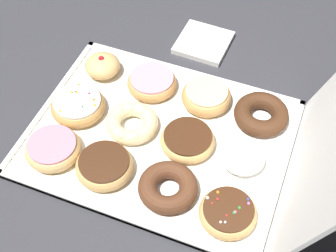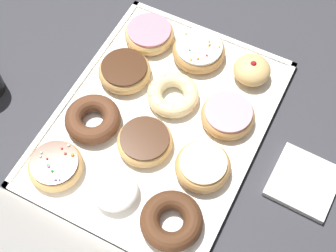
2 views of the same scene
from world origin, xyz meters
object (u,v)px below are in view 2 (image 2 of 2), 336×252
at_px(donut_box, 160,122).
at_px(pink_frosted_donut_2, 149,34).
at_px(sprinkle_donut_1, 200,51).
at_px(chocolate_cake_ring_donut_9, 171,221).
at_px(jelly_filled_donut_0, 252,70).
at_px(chocolate_frosted_donut_5, 125,71).
at_px(chocolate_cake_ring_donut_8, 93,119).
at_px(cruller_donut_4, 171,94).
at_px(sprinkle_donut_11, 56,166).
at_px(powdered_filled_donut_10, 117,191).
at_px(pink_frosted_donut_3, 228,115).
at_px(chocolate_frosted_donut_7, 145,141).
at_px(napkin_stack, 304,182).
at_px(glazed_ring_donut_6, 203,166).

relative_size(donut_box, pink_frosted_donut_2, 4.73).
xyz_separation_m(sprinkle_donut_1, chocolate_cake_ring_donut_9, (-0.12, 0.38, -0.00)).
bearing_deg(jelly_filled_donut_0, chocolate_frosted_donut_5, 26.98).
distance_m(jelly_filled_donut_0, chocolate_cake_ring_donut_8, 0.36).
relative_size(jelly_filled_donut_0, cruller_donut_4, 0.73).
bearing_deg(jelly_filled_donut_0, sprinkle_donut_11, 56.26).
relative_size(chocolate_cake_ring_donut_8, chocolate_cake_ring_donut_9, 0.98).
bearing_deg(powdered_filled_donut_10, pink_frosted_donut_3, -115.60).
distance_m(chocolate_frosted_donut_7, sprinkle_donut_11, 0.19).
bearing_deg(chocolate_cake_ring_donut_8, napkin_stack, -170.19).
bearing_deg(chocolate_cake_ring_donut_8, jelly_filled_donut_0, -133.34).
height_order(chocolate_frosted_donut_5, glazed_ring_donut_6, glazed_ring_donut_6).
distance_m(cruller_donut_4, chocolate_frosted_donut_7, 0.13).
relative_size(pink_frosted_donut_2, chocolate_frosted_donut_5, 0.99).
bearing_deg(sprinkle_donut_1, pink_frosted_donut_2, 3.37).
distance_m(jelly_filled_donut_0, chocolate_cake_ring_donut_9, 0.39).
height_order(jelly_filled_donut_0, pink_frosted_donut_2, jelly_filled_donut_0).
distance_m(sprinkle_donut_1, pink_frosted_donut_3, 0.18).
relative_size(pink_frosted_donut_3, chocolate_cake_ring_donut_8, 0.98).
bearing_deg(jelly_filled_donut_0, napkin_stack, 135.67).
relative_size(jelly_filled_donut_0, chocolate_cake_ring_donut_8, 0.70).
bearing_deg(jelly_filled_donut_0, chocolate_frosted_donut_7, 64.05).
bearing_deg(sprinkle_donut_11, pink_frosted_donut_3, -134.57).
xyz_separation_m(donut_box, chocolate_frosted_donut_5, (0.12, -0.07, 0.02)).
distance_m(pink_frosted_donut_2, glazed_ring_donut_6, 0.35).
relative_size(donut_box, sprinkle_donut_11, 4.95).
height_order(cruller_donut_4, chocolate_cake_ring_donut_8, chocolate_cake_ring_donut_8).
bearing_deg(glazed_ring_donut_6, jelly_filled_donut_0, -89.70).
bearing_deg(pink_frosted_donut_3, sprinkle_donut_1, -45.47).
xyz_separation_m(chocolate_frosted_donut_7, chocolate_cake_ring_donut_9, (-0.12, 0.13, 0.00)).
distance_m(donut_box, cruller_donut_4, 0.07).
height_order(donut_box, sprinkle_donut_1, sprinkle_donut_1).
bearing_deg(chocolate_cake_ring_donut_9, sprinkle_donut_11, 0.63).
xyz_separation_m(jelly_filled_donut_0, sprinkle_donut_11, (0.26, 0.39, -0.01)).
height_order(pink_frosted_donut_2, cruller_donut_4, pink_frosted_donut_2).
xyz_separation_m(cruller_donut_4, powdered_filled_donut_10, (-0.01, 0.25, 0.00)).
bearing_deg(cruller_donut_4, chocolate_frosted_donut_5, -2.84).
height_order(chocolate_frosted_donut_7, napkin_stack, chocolate_frosted_donut_7).
height_order(chocolate_frosted_donut_7, chocolate_cake_ring_donut_8, chocolate_cake_ring_donut_8).
distance_m(chocolate_frosted_donut_5, glazed_ring_donut_6, 0.28).
xyz_separation_m(donut_box, napkin_stack, (-0.32, -0.01, 0.00)).
xyz_separation_m(sprinkle_donut_1, glazed_ring_donut_6, (-0.13, 0.26, 0.00)).
bearing_deg(glazed_ring_donut_6, pink_frosted_donut_2, -44.60).
relative_size(sprinkle_donut_1, pink_frosted_donut_2, 1.04).
bearing_deg(glazed_ring_donut_6, powdered_filled_donut_10, 44.45).
relative_size(donut_box, pink_frosted_donut_3, 4.76).
relative_size(jelly_filled_donut_0, chocolate_frosted_donut_7, 0.72).
relative_size(pink_frosted_donut_2, chocolate_cake_ring_donut_8, 0.98).
xyz_separation_m(pink_frosted_donut_2, powdered_filled_donut_10, (-0.13, 0.37, 0.00)).
distance_m(chocolate_frosted_donut_5, chocolate_cake_ring_donut_8, 0.14).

